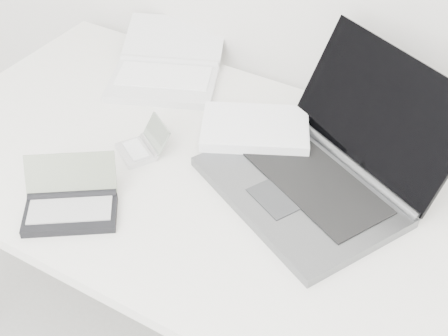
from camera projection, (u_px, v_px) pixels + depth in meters
The scene contains 5 objects.
desk at pixel (244, 198), 1.41m from camera, with size 1.60×0.80×0.73m.
laptop_large at pixel (308, 159), 1.37m from camera, with size 0.63×0.56×0.26m.
netbook_open_white at pixel (167, 69), 1.69m from camera, with size 0.40×0.44×0.07m.
pda_silver at pixel (142, 147), 1.45m from camera, with size 0.13×0.14×0.07m.
palmtop_charcoal at pixel (71, 204), 1.30m from camera, with size 0.24×0.23×0.10m.
Camera 1 is at (0.48, 0.65, 1.66)m, focal length 50.00 mm.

